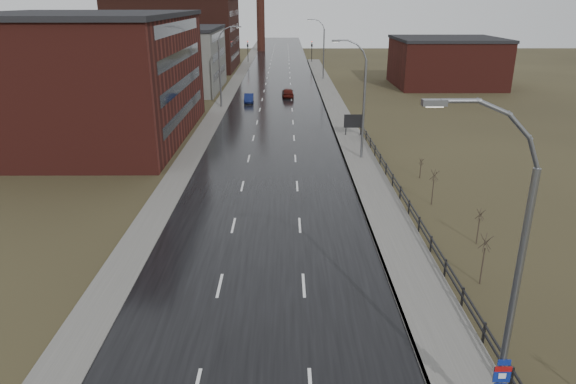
{
  "coord_description": "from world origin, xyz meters",
  "views": [
    {
      "loc": [
        1.3,
        -12.46,
        14.68
      ],
      "look_at": [
        1.48,
        18.71,
        3.0
      ],
      "focal_mm": 32.0,
      "sensor_mm": 36.0,
      "label": 1
    }
  ],
  "objects_px": {
    "billboard": "(354,122)",
    "car_far": "(288,93)",
    "streetlight_main": "(507,284)",
    "car_near": "(249,98)"
  },
  "relations": [
    {
      "from": "car_far",
      "to": "car_near",
      "type": "bearing_deg",
      "value": 34.04
    },
    {
      "from": "car_near",
      "to": "billboard",
      "type": "bearing_deg",
      "value": -59.08
    },
    {
      "from": "streetlight_main",
      "to": "billboard",
      "type": "height_order",
      "value": "streetlight_main"
    },
    {
      "from": "billboard",
      "to": "car_far",
      "type": "height_order",
      "value": "billboard"
    },
    {
      "from": "billboard",
      "to": "car_far",
      "type": "distance_m",
      "value": 26.28
    },
    {
      "from": "billboard",
      "to": "car_far",
      "type": "bearing_deg",
      "value": 106.27
    },
    {
      "from": "streetlight_main",
      "to": "billboard",
      "type": "relative_size",
      "value": 4.7
    },
    {
      "from": "billboard",
      "to": "streetlight_main",
      "type": "bearing_deg",
      "value": -90.84
    },
    {
      "from": "streetlight_main",
      "to": "car_far",
      "type": "distance_m",
      "value": 68.58
    },
    {
      "from": "car_far",
      "to": "streetlight_main",
      "type": "bearing_deg",
      "value": 93.29
    }
  ]
}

